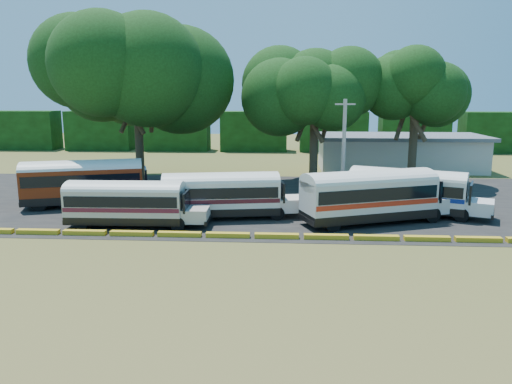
# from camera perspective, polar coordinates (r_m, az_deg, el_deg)

# --- Properties ---
(ground) EXTENTS (160.00, 160.00, 0.00)m
(ground) POSITION_cam_1_polar(r_m,az_deg,el_deg) (30.06, -6.31, -5.67)
(ground) COLOR #42501A
(ground) RESTS_ON ground
(asphalt_strip) EXTENTS (64.00, 24.00, 0.02)m
(asphalt_strip) POSITION_cam_1_polar(r_m,az_deg,el_deg) (41.45, -2.13, -0.89)
(asphalt_strip) COLOR black
(asphalt_strip) RESTS_ON ground
(curb) EXTENTS (53.70, 0.45, 0.30)m
(curb) POSITION_cam_1_polar(r_m,az_deg,el_deg) (30.96, -6.00, -4.87)
(curb) COLOR gold
(curb) RESTS_ON ground
(terminal_building) EXTENTS (19.00, 9.00, 4.00)m
(terminal_building) POSITION_cam_1_polar(r_m,az_deg,el_deg) (60.11, 16.03, 4.42)
(terminal_building) COLOR beige
(terminal_building) RESTS_ON ground
(treeline_backdrop) EXTENTS (130.00, 4.00, 6.00)m
(treeline_backdrop) POSITION_cam_1_polar(r_m,az_deg,el_deg) (76.70, -0.23, 6.97)
(treeline_backdrop) COLOR black
(treeline_backdrop) RESTS_ON ground
(bus_red) EXTENTS (11.28, 5.93, 3.61)m
(bus_red) POSITION_cam_1_polar(r_m,az_deg,el_deg) (41.11, -18.80, 1.34)
(bus_red) COLOR black
(bus_red) RESTS_ON ground
(bus_cream_west) EXTENTS (9.39, 2.52, 3.07)m
(bus_cream_west) POSITION_cam_1_polar(r_m,az_deg,el_deg) (33.85, -14.36, -1.00)
(bus_cream_west) COLOR black
(bus_cream_west) RESTS_ON ground
(bus_cream_east) EXTENTS (10.20, 4.10, 3.27)m
(bus_cream_east) POSITION_cam_1_polar(r_m,az_deg,el_deg) (35.09, -3.67, -0.07)
(bus_cream_east) COLOR black
(bus_cream_east) RESTS_ON ground
(bus_white_red) EXTENTS (11.32, 6.50, 3.64)m
(bus_white_red) POSITION_cam_1_polar(r_m,az_deg,el_deg) (34.46, 13.12, -0.18)
(bus_white_red) COLOR black
(bus_white_red) RESTS_ON ground
(bus_white_blue) EXTENTS (10.17, 6.05, 3.28)m
(bus_white_blue) POSITION_cam_1_polar(r_m,az_deg,el_deg) (38.10, 17.19, 0.37)
(bus_white_blue) COLOR black
(bus_white_blue) RESTS_ON ground
(tree_west) EXTENTS (13.86, 13.86, 16.03)m
(tree_west) POSITION_cam_1_polar(r_m,az_deg,el_deg) (50.01, -13.56, 13.48)
(tree_west) COLOR #382D1C
(tree_west) RESTS_ON ground
(tree_center) EXTENTS (9.55, 9.55, 12.85)m
(tree_center) POSITION_cam_1_polar(r_m,az_deg,el_deg) (48.36, 6.77, 11.86)
(tree_center) COLOR #382D1C
(tree_center) RESTS_ON ground
(tree_east) EXTENTS (8.18, 8.18, 12.55)m
(tree_east) POSITION_cam_1_polar(r_m,az_deg,el_deg) (50.79, 17.88, 11.56)
(tree_east) COLOR #382D1C
(tree_east) RESTS_ON ground
(utility_pole) EXTENTS (1.60, 0.30, 8.26)m
(utility_pole) POSITION_cam_1_polar(r_m,az_deg,el_deg) (40.71, 9.99, 4.77)
(utility_pole) COLOR gray
(utility_pole) RESTS_ON ground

